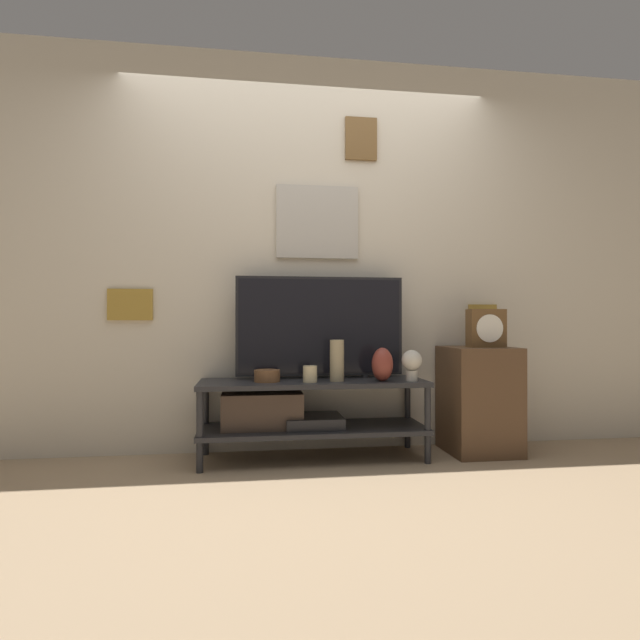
{
  "coord_description": "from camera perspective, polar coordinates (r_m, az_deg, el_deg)",
  "views": [
    {
      "loc": [
        -0.4,
        -2.87,
        0.86
      ],
      "look_at": [
        0.04,
        0.27,
        0.88
      ],
      "focal_mm": 28.0,
      "sensor_mm": 36.0,
      "label": 1
    }
  ],
  "objects": [
    {
      "name": "candle_jar",
      "position": [
        3.09,
        -1.15,
        -6.18
      ],
      "size": [
        0.09,
        0.09,
        0.1
      ],
      "color": "beige",
      "rests_on": "media_console"
    },
    {
      "name": "television",
      "position": [
        3.27,
        0.02,
        -0.72
      ],
      "size": [
        1.1,
        0.05,
        0.67
      ],
      "color": "black",
      "rests_on": "media_console"
    },
    {
      "name": "mantel_clock",
      "position": [
        3.47,
        18.45,
        -0.9
      ],
      "size": [
        0.24,
        0.11,
        0.25
      ],
      "color": "brown",
      "rests_on": "side_table"
    },
    {
      "name": "ground_plane",
      "position": [
        3.03,
        -0.12,
        -16.9
      ],
      "size": [
        12.0,
        12.0,
        0.0
      ],
      "primitive_type": "plane",
      "color": "#997F60"
    },
    {
      "name": "media_console",
      "position": [
        3.2,
        -2.85,
        -10.19
      ],
      "size": [
        1.43,
        0.46,
        0.5
      ],
      "color": "#232326",
      "rests_on": "ground_plane"
    },
    {
      "name": "vase_tall_ceramic",
      "position": [
        3.13,
        1.95,
        -4.65
      ],
      "size": [
        0.09,
        0.09,
        0.26
      ],
      "color": "tan",
      "rests_on": "media_console"
    },
    {
      "name": "vase_wide_bowl",
      "position": [
        3.13,
        -6.07,
        -6.36
      ],
      "size": [
        0.16,
        0.16,
        0.07
      ],
      "color": "brown",
      "rests_on": "media_console"
    },
    {
      "name": "side_table",
      "position": [
        3.53,
        17.68,
        -8.66
      ],
      "size": [
        0.44,
        0.44,
        0.7
      ],
      "color": "#513823",
      "rests_on": "ground_plane"
    },
    {
      "name": "vase_urn_stoneware",
      "position": [
        3.15,
        7.14,
        -5.07
      ],
      "size": [
        0.13,
        0.13,
        0.21
      ],
      "color": "brown",
      "rests_on": "media_console"
    },
    {
      "name": "wall_back",
      "position": [
        3.48,
        -1.33,
        7.74
      ],
      "size": [
        6.4,
        0.08,
        2.7
      ],
      "color": "beige",
      "rests_on": "ground_plane"
    },
    {
      "name": "decorative_bust",
      "position": [
        3.19,
        10.44,
        -4.79
      ],
      "size": [
        0.13,
        0.13,
        0.19
      ],
      "color": "beige",
      "rests_on": "media_console"
    }
  ]
}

